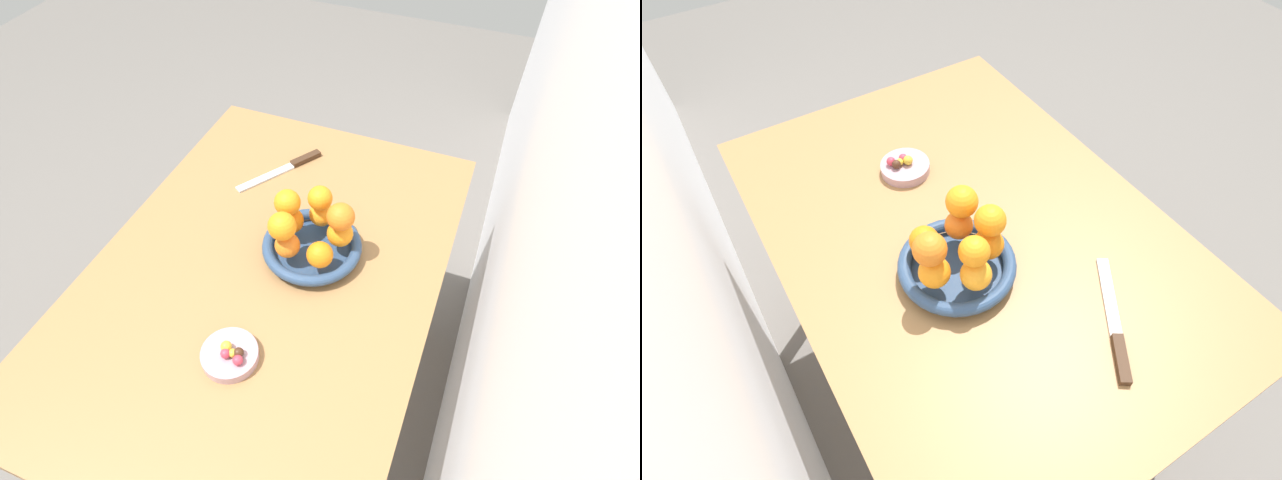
% 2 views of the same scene
% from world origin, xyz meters
% --- Properties ---
extents(ground_plane, '(6.00, 6.00, 0.00)m').
position_xyz_m(ground_plane, '(0.00, 0.00, 0.00)').
color(ground_plane, slate).
extents(wall_back, '(4.00, 0.05, 2.50)m').
position_xyz_m(wall_back, '(0.00, 0.52, 1.25)').
color(wall_back, white).
rests_on(wall_back, ground_plane).
extents(dining_table, '(1.10, 0.76, 0.74)m').
position_xyz_m(dining_table, '(0.00, 0.00, 0.65)').
color(dining_table, '#9E7042').
rests_on(dining_table, ground_plane).
extents(fruit_bowl, '(0.23, 0.23, 0.04)m').
position_xyz_m(fruit_bowl, '(-0.08, 0.08, 0.76)').
color(fruit_bowl, navy).
rests_on(fruit_bowl, dining_table).
extents(candy_dish, '(0.11, 0.11, 0.02)m').
position_xyz_m(candy_dish, '(0.23, 0.03, 0.75)').
color(candy_dish, '#B28C99').
rests_on(candy_dish, dining_table).
extents(orange_0, '(0.06, 0.06, 0.06)m').
position_xyz_m(orange_0, '(-0.14, 0.08, 0.81)').
color(orange_0, orange).
rests_on(orange_0, fruit_bowl).
extents(orange_1, '(0.06, 0.06, 0.06)m').
position_xyz_m(orange_1, '(-0.10, 0.02, 0.81)').
color(orange_1, orange).
rests_on(orange_1, fruit_bowl).
extents(orange_2, '(0.06, 0.06, 0.06)m').
position_xyz_m(orange_2, '(-0.03, 0.04, 0.81)').
color(orange_2, orange).
rests_on(orange_2, fruit_bowl).
extents(orange_3, '(0.06, 0.06, 0.06)m').
position_xyz_m(orange_3, '(-0.03, 0.12, 0.81)').
color(orange_3, orange).
rests_on(orange_3, fruit_bowl).
extents(orange_4, '(0.06, 0.06, 0.06)m').
position_xyz_m(orange_4, '(-0.10, 0.14, 0.81)').
color(orange_4, orange).
rests_on(orange_4, fruit_bowl).
extents(orange_5, '(0.06, 0.06, 0.06)m').
position_xyz_m(orange_5, '(-0.14, 0.08, 0.87)').
color(orange_5, orange).
rests_on(orange_5, orange_0).
extents(orange_6, '(0.06, 0.06, 0.06)m').
position_xyz_m(orange_6, '(-0.03, 0.04, 0.87)').
color(orange_6, orange).
rests_on(orange_6, orange_2).
extents(orange_7, '(0.06, 0.06, 0.06)m').
position_xyz_m(orange_7, '(-0.09, 0.14, 0.87)').
color(orange_7, orange).
rests_on(orange_7, orange_4).
extents(orange_8, '(0.06, 0.06, 0.06)m').
position_xyz_m(orange_8, '(-0.09, 0.02, 0.87)').
color(orange_8, orange).
rests_on(orange_8, orange_1).
extents(candy_ball_0, '(0.02, 0.02, 0.02)m').
position_xyz_m(candy_ball_0, '(0.22, 0.03, 0.77)').
color(candy_ball_0, gold).
rests_on(candy_ball_0, candy_dish).
extents(candy_ball_1, '(0.02, 0.02, 0.02)m').
position_xyz_m(candy_ball_1, '(0.23, 0.04, 0.77)').
color(candy_ball_1, gold).
rests_on(candy_ball_1, candy_dish).
extents(candy_ball_2, '(0.02, 0.02, 0.02)m').
position_xyz_m(candy_ball_2, '(0.24, 0.03, 0.77)').
color(candy_ball_2, '#C6384C').
rests_on(candy_ball_2, candy_dish).
extents(candy_ball_3, '(0.02, 0.02, 0.02)m').
position_xyz_m(candy_ball_3, '(0.23, 0.05, 0.77)').
color(candy_ball_3, '#472819').
rests_on(candy_ball_3, candy_dish).
extents(candy_ball_4, '(0.02, 0.02, 0.02)m').
position_xyz_m(candy_ball_4, '(0.24, 0.06, 0.77)').
color(candy_ball_4, '#C6384C').
rests_on(candy_ball_4, candy_dish).
extents(knife, '(0.23, 0.16, 0.01)m').
position_xyz_m(knife, '(-0.33, -0.09, 0.75)').
color(knife, '#3F2819').
rests_on(knife, dining_table).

